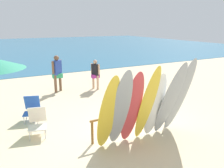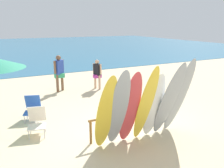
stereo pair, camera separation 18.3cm
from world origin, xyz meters
name	(u,v)px [view 2 (the right image)]	position (x,y,z in m)	size (l,w,h in m)	color
ground	(46,63)	(0.00, 14.00, 0.00)	(60.00, 60.00, 0.00)	beige
ocean_water	(26,47)	(0.00, 29.25, 0.01)	(60.00, 40.00, 0.02)	teal
surfboard_rack	(132,117)	(0.00, 0.00, 0.54)	(2.69, 0.07, 0.70)	brown
surfboard_yellow_0	(106,114)	(-1.09, -0.57, 1.05)	(0.52, 0.07, 2.19)	yellow
surfboard_grey_1	(118,110)	(-0.75, -0.59, 1.11)	(0.51, 0.08, 2.33)	#999EA3
surfboard_red_2	(130,109)	(-0.40, -0.57, 1.06)	(0.52, 0.06, 2.22)	#D13D42
surfboard_yellow_3	(146,105)	(0.04, -0.63, 1.12)	(0.46, 0.06, 2.35)	yellow
surfboard_white_4	(154,106)	(0.36, -0.54, 1.00)	(0.53, 0.08, 2.06)	white
surfboard_grey_5	(169,101)	(0.76, -0.68, 1.14)	(0.57, 0.07, 2.44)	#999EA3
surfboard_grey_6	(179,97)	(1.12, -0.66, 1.18)	(0.49, 0.08, 2.52)	#999EA3
beachgoer_photographing	(59,71)	(-0.84, 5.34, 1.01)	(0.55, 0.44, 1.75)	brown
beachgoer_midbeach	(97,72)	(0.94, 4.92, 0.85)	(0.38, 0.52, 1.48)	tan
beach_chair_red	(32,107)	(-2.48, 2.43, 0.43)	(0.67, 0.76, 0.84)	#B7B7BC
beach_chair_blue	(37,120)	(-2.50, 1.25, 0.43)	(0.63, 0.75, 0.83)	#B7B7BC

